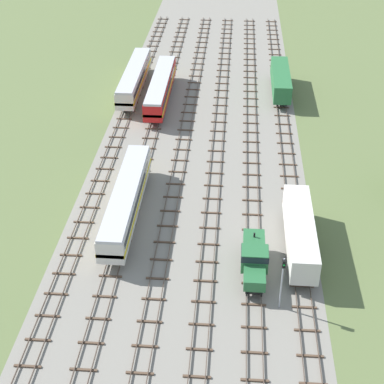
# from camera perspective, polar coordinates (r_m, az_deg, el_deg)

# --- Properties ---
(ground_plane) EXTENTS (480.00, 480.00, 0.00)m
(ground_plane) POSITION_cam_1_polar(r_m,az_deg,el_deg) (80.40, 0.57, 3.14)
(ground_plane) COLOR #5B6B3D
(ballast_bed) EXTENTS (28.23, 176.00, 0.01)m
(ballast_bed) POSITION_cam_1_polar(r_m,az_deg,el_deg) (80.40, 0.57, 3.14)
(ballast_bed) COLOR gray
(ballast_bed) RESTS_ON ground
(track_far_left) EXTENTS (2.40, 126.00, 0.29)m
(track_far_left) POSITION_cam_1_polar(r_m,az_deg,el_deg) (82.77, -7.80, 3.86)
(track_far_left) COLOR #47382D
(track_far_left) RESTS_ON ground
(track_left) EXTENTS (2.40, 126.00, 0.29)m
(track_left) POSITION_cam_1_polar(r_m,az_deg,el_deg) (81.93, -4.47, 3.75)
(track_left) COLOR #47382D
(track_left) RESTS_ON ground
(track_centre_left) EXTENTS (2.40, 126.00, 0.29)m
(track_centre_left) POSITION_cam_1_polar(r_m,az_deg,el_deg) (81.37, -1.09, 3.64)
(track_centre_left) COLOR #47382D
(track_centre_left) RESTS_ON ground
(track_centre) EXTENTS (2.40, 126.00, 0.29)m
(track_centre) POSITION_cam_1_polar(r_m,az_deg,el_deg) (81.10, 2.33, 3.51)
(track_centre) COLOR #47382D
(track_centre) RESTS_ON ground
(track_centre_right) EXTENTS (2.40, 126.00, 0.29)m
(track_centre_right) POSITION_cam_1_polar(r_m,az_deg,el_deg) (81.12, 5.75, 3.36)
(track_centre_right) COLOR #47382D
(track_centre_right) RESTS_ON ground
(track_right) EXTENTS (2.40, 126.00, 0.29)m
(track_right) POSITION_cam_1_polar(r_m,az_deg,el_deg) (81.43, 9.17, 3.21)
(track_right) COLOR #47382D
(track_right) RESTS_ON ground
(shunter_loco_centre_right_nearest) EXTENTS (2.74, 8.46, 3.10)m
(shunter_loco_centre_right_nearest) POSITION_cam_1_polar(r_m,az_deg,el_deg) (60.32, 6.02, -6.36)
(shunter_loco_centre_right_nearest) COLOR #286638
(shunter_loco_centre_right_nearest) RESTS_ON ground
(freight_boxcar_right_near) EXTENTS (2.87, 14.00, 3.60)m
(freight_boxcar_right_near) POSITION_cam_1_polar(r_m,az_deg,el_deg) (63.79, 10.37, -3.78)
(freight_boxcar_right_near) COLOR beige
(freight_boxcar_right_near) RESTS_ON ground
(diesel_railcar_left_mid) EXTENTS (2.96, 20.50, 3.80)m
(diesel_railcar_left_mid) POSITION_cam_1_polar(r_m,az_deg,el_deg) (68.05, -6.35, -0.63)
(diesel_railcar_left_mid) COLOR beige
(diesel_railcar_left_mid) RESTS_ON ground
(diesel_railcar_left_midfar) EXTENTS (2.96, 20.50, 3.80)m
(diesel_railcar_left_midfar) POSITION_cam_1_polar(r_m,az_deg,el_deg) (96.28, -3.05, 10.10)
(diesel_railcar_left_midfar) COLOR red
(diesel_railcar_left_midfar) RESTS_ON ground
(diesel_railcar_far_left_far) EXTENTS (2.96, 20.50, 3.80)m
(diesel_railcar_far_left_far) POSITION_cam_1_polar(r_m,az_deg,el_deg) (100.34, -5.59, 10.97)
(diesel_railcar_far_left_far) COLOR beige
(diesel_railcar_far_left_far) RESTS_ON ground
(freight_boxcar_right_farther) EXTENTS (2.87, 14.00, 3.60)m
(freight_boxcar_right_farther) POSITION_cam_1_polar(r_m,az_deg,el_deg) (100.32, 8.55, 10.66)
(freight_boxcar_right_farther) COLOR #286638
(freight_boxcar_right_farther) RESTS_ON ground
(signal_post_nearest) EXTENTS (0.28, 0.47, 5.99)m
(signal_post_nearest) POSITION_cam_1_polar(r_m,az_deg,el_deg) (55.71, 8.70, -8.17)
(signal_post_nearest) COLOR gray
(signal_post_nearest) RESTS_ON ground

